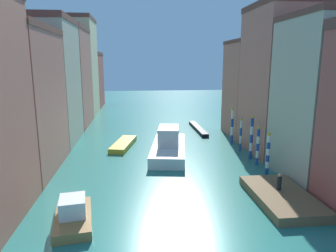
% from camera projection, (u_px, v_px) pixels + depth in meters
% --- Properties ---
extents(ground_plane, '(154.00, 154.00, 0.00)m').
position_uv_depth(ground_plane, '(157.00, 142.00, 42.57)').
color(ground_plane, '#28756B').
extents(building_left_1, '(7.35, 11.65, 14.36)m').
position_uv_depth(building_left_1, '(16.00, 100.00, 30.10)').
color(building_left_1, '#C6705B').
rests_on(building_left_1, ground).
extents(building_left_2, '(7.35, 10.76, 16.59)m').
position_uv_depth(building_left_2, '(47.00, 82.00, 40.84)').
color(building_left_2, '#BCB299').
rests_on(building_left_2, ground).
extents(building_left_3, '(7.35, 11.85, 16.65)m').
position_uv_depth(building_left_3, '(66.00, 77.00, 52.15)').
color(building_left_3, '#C6705B').
rests_on(building_left_3, ground).
extents(building_left_4, '(7.35, 11.06, 19.66)m').
position_uv_depth(building_left_4, '(77.00, 67.00, 62.98)').
color(building_left_4, beige).
rests_on(building_left_4, ground).
extents(building_left_5, '(7.35, 11.86, 13.17)m').
position_uv_depth(building_left_5, '(87.00, 80.00, 74.86)').
color(building_left_5, '#B25147').
rests_on(building_left_5, ground).
extents(building_right_1, '(7.35, 8.40, 15.14)m').
position_uv_depth(building_right_1, '(326.00, 99.00, 28.16)').
color(building_right_1, '#BCB299').
rests_on(building_right_1, ground).
extents(building_right_2, '(7.35, 9.54, 17.53)m').
position_uv_depth(building_right_2, '(281.00, 80.00, 36.73)').
color(building_right_2, '#C6705B').
rests_on(building_right_2, ground).
extents(building_right_3, '(7.35, 7.77, 13.95)m').
position_uv_depth(building_right_3, '(253.00, 89.00, 45.46)').
color(building_right_3, '#C6705B').
rests_on(building_right_3, ground).
extents(waterfront_dock, '(4.26, 7.77, 0.72)m').
position_uv_depth(waterfront_dock, '(282.00, 197.00, 24.37)').
color(waterfront_dock, brown).
rests_on(waterfront_dock, ground).
extents(person_on_dock, '(0.36, 0.36, 1.37)m').
position_uv_depth(person_on_dock, '(279.00, 182.00, 24.75)').
color(person_on_dock, black).
rests_on(person_on_dock, waterfront_dock).
extents(mooring_pole_0, '(0.37, 0.37, 4.24)m').
position_uv_depth(mooring_pole_0, '(268.00, 153.00, 29.87)').
color(mooring_pole_0, '#1E479E').
rests_on(mooring_pole_0, ground).
extents(mooring_pole_1, '(0.35, 0.35, 4.26)m').
position_uv_depth(mooring_pole_1, '(258.00, 145.00, 32.62)').
color(mooring_pole_1, '#1E479E').
rests_on(mooring_pole_1, ground).
extents(mooring_pole_2, '(0.37, 0.37, 5.06)m').
position_uv_depth(mooring_pole_2, '(251.00, 137.00, 34.63)').
color(mooring_pole_2, '#1E479E').
rests_on(mooring_pole_2, ground).
extents(mooring_pole_3, '(0.28, 0.28, 4.13)m').
position_uv_depth(mooring_pole_3, '(241.00, 134.00, 37.80)').
color(mooring_pole_3, '#1E479E').
rests_on(mooring_pole_3, ground).
extents(mooring_pole_4, '(0.40, 0.40, 4.91)m').
position_uv_depth(mooring_pole_4, '(232.00, 125.00, 41.26)').
color(mooring_pole_4, '#1E479E').
rests_on(mooring_pole_4, ground).
extents(vaporetto_white, '(5.51, 11.68, 3.34)m').
position_uv_depth(vaporetto_white, '(169.00, 146.00, 36.59)').
color(vaporetto_white, white).
rests_on(vaporetto_white, ground).
extents(gondola_black, '(1.13, 10.41, 0.54)m').
position_uv_depth(gondola_black, '(198.00, 128.00, 49.76)').
color(gondola_black, black).
rests_on(gondola_black, ground).
extents(motorboat_0, '(3.14, 5.51, 1.86)m').
position_uv_depth(motorboat_0, '(73.00, 214.00, 20.98)').
color(motorboat_0, olive).
rests_on(motorboat_0, ground).
extents(motorboat_1, '(3.51, 7.52, 0.62)m').
position_uv_depth(motorboat_1, '(123.00, 144.00, 40.18)').
color(motorboat_1, gold).
rests_on(motorboat_1, ground).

